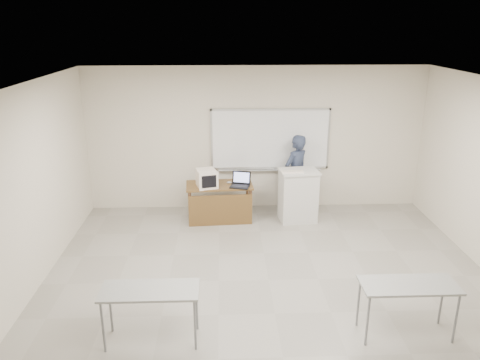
{
  "coord_description": "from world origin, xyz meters",
  "views": [
    {
      "loc": [
        -0.69,
        -5.48,
        3.8
      ],
      "look_at": [
        -0.4,
        2.2,
        1.21
      ],
      "focal_mm": 35.0,
      "sensor_mm": 36.0,
      "label": 1
    }
  ],
  "objects_px": {
    "instructor_desk": "(219,197)",
    "podium": "(298,195)",
    "laptop": "(240,183)",
    "presenter": "(296,174)",
    "whiteboard": "(270,140)",
    "keyboard": "(292,172)",
    "crt_monitor": "(206,178)",
    "mouse": "(229,182)"
  },
  "relations": [
    {
      "from": "mouse",
      "to": "presenter",
      "type": "height_order",
      "value": "presenter"
    },
    {
      "from": "laptop",
      "to": "presenter",
      "type": "relative_size",
      "value": 0.22
    },
    {
      "from": "instructor_desk",
      "to": "keyboard",
      "type": "xyz_separation_m",
      "value": [
        1.42,
        -0.11,
        0.54
      ]
    },
    {
      "from": "instructor_desk",
      "to": "mouse",
      "type": "height_order",
      "value": "mouse"
    },
    {
      "from": "whiteboard",
      "to": "presenter",
      "type": "height_order",
      "value": "whiteboard"
    },
    {
      "from": "podium",
      "to": "keyboard",
      "type": "distance_m",
      "value": 0.57
    },
    {
      "from": "whiteboard",
      "to": "podium",
      "type": "xyz_separation_m",
      "value": [
        0.5,
        -0.77,
        -0.95
      ]
    },
    {
      "from": "instructor_desk",
      "to": "keyboard",
      "type": "bearing_deg",
      "value": -8.01
    },
    {
      "from": "whiteboard",
      "to": "crt_monitor",
      "type": "relative_size",
      "value": 5.88
    },
    {
      "from": "whiteboard",
      "to": "keyboard",
      "type": "relative_size",
      "value": 5.85
    },
    {
      "from": "podium",
      "to": "crt_monitor",
      "type": "relative_size",
      "value": 2.49
    },
    {
      "from": "laptop",
      "to": "presenter",
      "type": "height_order",
      "value": "presenter"
    },
    {
      "from": "mouse",
      "to": "presenter",
      "type": "xyz_separation_m",
      "value": [
        1.38,
        0.32,
        0.06
      ]
    },
    {
      "from": "whiteboard",
      "to": "crt_monitor",
      "type": "xyz_separation_m",
      "value": [
        -1.32,
        -0.79,
        -0.56
      ]
    },
    {
      "from": "instructor_desk",
      "to": "mouse",
      "type": "distance_m",
      "value": 0.35
    },
    {
      "from": "laptop",
      "to": "keyboard",
      "type": "xyz_separation_m",
      "value": [
        1.02,
        -0.1,
        0.25
      ]
    },
    {
      "from": "mouse",
      "to": "laptop",
      "type": "bearing_deg",
      "value": -42.05
    },
    {
      "from": "mouse",
      "to": "presenter",
      "type": "distance_m",
      "value": 1.42
    },
    {
      "from": "crt_monitor",
      "to": "mouse",
      "type": "xyz_separation_m",
      "value": [
        0.45,
        0.17,
        -0.15
      ]
    },
    {
      "from": "presenter",
      "to": "whiteboard",
      "type": "bearing_deg",
      "value": -69.85
    },
    {
      "from": "instructor_desk",
      "to": "keyboard",
      "type": "relative_size",
      "value": 3.09
    },
    {
      "from": "instructor_desk",
      "to": "podium",
      "type": "distance_m",
      "value": 1.57
    },
    {
      "from": "laptop",
      "to": "presenter",
      "type": "bearing_deg",
      "value": 36.97
    },
    {
      "from": "instructor_desk",
      "to": "crt_monitor",
      "type": "distance_m",
      "value": 0.47
    },
    {
      "from": "laptop",
      "to": "keyboard",
      "type": "height_order",
      "value": "keyboard"
    },
    {
      "from": "crt_monitor",
      "to": "keyboard",
      "type": "bearing_deg",
      "value": -17.6
    },
    {
      "from": "keyboard",
      "to": "presenter",
      "type": "distance_m",
      "value": 0.66
    },
    {
      "from": "whiteboard",
      "to": "laptop",
      "type": "xyz_separation_m",
      "value": [
        -0.67,
        -0.79,
        -0.67
      ]
    },
    {
      "from": "laptop",
      "to": "mouse",
      "type": "height_order",
      "value": "laptop"
    },
    {
      "from": "podium",
      "to": "whiteboard",
      "type": "bearing_deg",
      "value": 116.53
    },
    {
      "from": "podium",
      "to": "mouse",
      "type": "distance_m",
      "value": 1.4
    },
    {
      "from": "instructor_desk",
      "to": "crt_monitor",
      "type": "bearing_deg",
      "value": 179.84
    },
    {
      "from": "podium",
      "to": "crt_monitor",
      "type": "bearing_deg",
      "value": 174.24
    },
    {
      "from": "laptop",
      "to": "mouse",
      "type": "xyz_separation_m",
      "value": [
        -0.2,
        0.17,
        -0.04
      ]
    },
    {
      "from": "instructor_desk",
      "to": "presenter",
      "type": "distance_m",
      "value": 1.68
    },
    {
      "from": "whiteboard",
      "to": "laptop",
      "type": "bearing_deg",
      "value": -130.31
    },
    {
      "from": "podium",
      "to": "laptop",
      "type": "height_order",
      "value": "podium"
    },
    {
      "from": "keyboard",
      "to": "crt_monitor",
      "type": "bearing_deg",
      "value": 174.45
    },
    {
      "from": "whiteboard",
      "to": "keyboard",
      "type": "bearing_deg",
      "value": -68.49
    },
    {
      "from": "keyboard",
      "to": "whiteboard",
      "type": "bearing_deg",
      "value": 109.23
    },
    {
      "from": "presenter",
      "to": "podium",
      "type": "bearing_deg",
      "value": 48.5
    },
    {
      "from": "whiteboard",
      "to": "mouse",
      "type": "height_order",
      "value": "whiteboard"
    }
  ]
}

